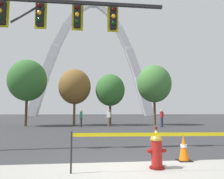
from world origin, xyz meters
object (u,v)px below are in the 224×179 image
Objects in this scene: traffic_cone_by_hydrant at (184,148)px; pedestrian_walking_left at (162,118)px; fire_hydrant at (156,149)px; pedestrian_walking_right at (109,118)px; pedestrian_standing_center at (81,118)px; traffic_signal_gantry at (28,30)px; monument_arch at (93,65)px.

traffic_cone_by_hydrant is 13.27m from pedestrian_walking_left.
pedestrian_walking_left is (4.88, 13.35, 0.35)m from fire_hydrant.
pedestrian_standing_center is at bearing -173.22° from pedestrian_walking_right.
traffic_signal_gantry is 0.18× the size of monument_arch.
monument_arch is (-0.69, 66.78, 17.34)m from fire_hydrant.
monument_arch is at bearing 90.96° from pedestrian_walking_right.
traffic_signal_gantry reaches higher than pedestrian_walking_left.
pedestrian_standing_center is at bearing -91.84° from monument_arch.
pedestrian_standing_center is at bearing 82.16° from traffic_signal_gantry.
traffic_cone_by_hydrant is 14.01m from pedestrian_standing_center.
traffic_cone_by_hydrant is at bearing -76.06° from pedestrian_standing_center.
pedestrian_standing_center is 1.00× the size of pedestrian_walking_right.
traffic_signal_gantry is 4.92× the size of pedestrian_walking_left.
traffic_signal_gantry is 65.44m from monument_arch.
traffic_signal_gantry reaches higher than fire_hydrant.
traffic_signal_gantry is at bearing -97.84° from pedestrian_standing_center.
fire_hydrant is 0.62× the size of pedestrian_walking_right.
monument_arch is (-1.68, 66.11, 17.45)m from traffic_cone_by_hydrant.
pedestrian_walking_right is at bearing 89.26° from fire_hydrant.
traffic_cone_by_hydrant is 0.46× the size of pedestrian_standing_center.
monument_arch is (3.26, 63.97, 13.40)m from traffic_signal_gantry.
pedestrian_walking_left is 7.31m from pedestrian_standing_center.
traffic_cone_by_hydrant is 68.39m from monument_arch.
pedestrian_walking_right is (4.14, 11.76, -3.59)m from traffic_signal_gantry.
monument_arch is 27.03× the size of pedestrian_walking_left.
traffic_cone_by_hydrant is at bearing -23.35° from traffic_signal_gantry.
fire_hydrant is at bearing -146.16° from traffic_cone_by_hydrant.
pedestrian_walking_left reaches higher than fire_hydrant.
pedestrian_standing_center is (-7.25, 0.91, 0.00)m from pedestrian_walking_left.
monument_arch is at bearing 90.59° from fire_hydrant.
pedestrian_standing_center reaches higher than traffic_cone_by_hydrant.
pedestrian_walking_right is (-0.81, 13.89, 0.46)m from traffic_cone_by_hydrant.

